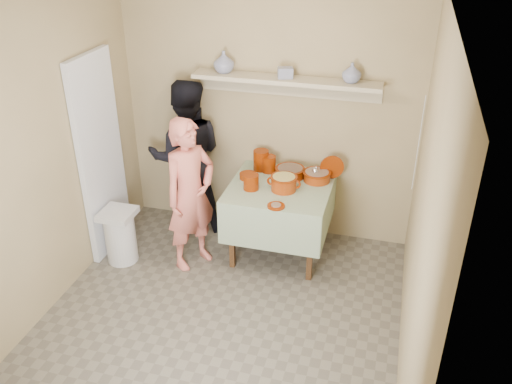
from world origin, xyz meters
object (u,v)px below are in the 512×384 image
(person_helper, at_px, (187,157))
(trash_bin, at_px, (120,235))
(serving_table, at_px, (280,196))
(cazuela_rice, at_px, (284,182))
(person_cook, at_px, (191,195))

(person_helper, xyz_separation_m, trash_bin, (-0.42, -0.80, -0.54))
(serving_table, bearing_deg, cazuela_rice, -59.17)
(person_cook, bearing_deg, person_helper, 55.37)
(serving_table, distance_m, cazuela_rice, 0.23)
(person_cook, relative_size, cazuela_rice, 4.58)
(serving_table, relative_size, trash_bin, 1.74)
(person_cook, relative_size, trash_bin, 2.70)
(person_helper, xyz_separation_m, serving_table, (1.06, -0.24, -0.19))
(person_helper, bearing_deg, serving_table, 148.15)
(person_cook, height_order, trash_bin, person_cook)
(person_cook, bearing_deg, trash_bin, 134.04)
(person_cook, distance_m, serving_table, 0.88)
(trash_bin, bearing_deg, cazuela_rice, 17.41)
(person_cook, xyz_separation_m, trash_bin, (-0.70, -0.16, -0.47))
(person_helper, relative_size, serving_table, 1.70)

